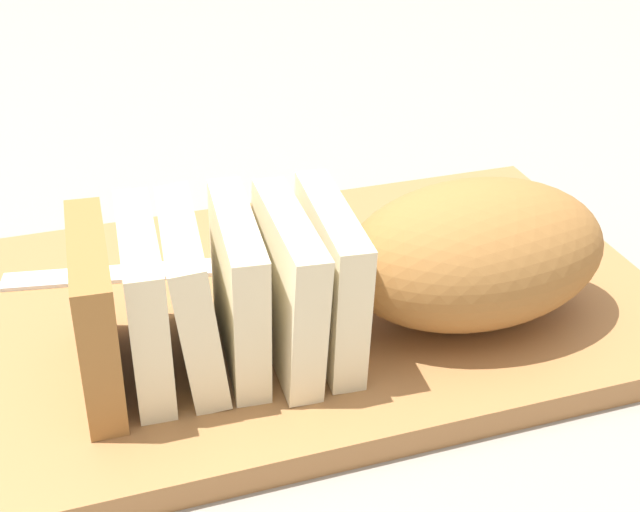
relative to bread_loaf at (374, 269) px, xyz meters
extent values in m
plane|color=gray|center=(0.02, -0.05, -0.07)|extent=(3.00, 3.00, 0.00)
cube|color=#9E6B3D|center=(0.02, -0.05, -0.06)|extent=(0.47, 0.31, 0.02)
ellipsoid|color=#996633|center=(-0.07, 0.00, 0.00)|extent=(0.18, 0.11, 0.10)
cube|color=beige|center=(0.03, 0.00, 0.00)|extent=(0.03, 0.11, 0.10)
cube|color=beige|center=(0.06, 0.01, 0.00)|extent=(0.03, 0.11, 0.10)
cube|color=beige|center=(0.08, 0.00, 0.00)|extent=(0.03, 0.11, 0.10)
cube|color=beige|center=(0.11, 0.00, 0.00)|extent=(0.03, 0.11, 0.10)
cube|color=beige|center=(0.14, 0.00, 0.00)|extent=(0.02, 0.11, 0.10)
cube|color=#996633|center=(0.17, 0.00, 0.00)|extent=(0.03, 0.11, 0.10)
cube|color=silver|center=(0.14, -0.11, -0.05)|extent=(0.19, 0.05, 0.00)
cylinder|color=black|center=(0.01, -0.09, -0.04)|extent=(0.07, 0.03, 0.02)
cube|color=silver|center=(0.05, -0.10, -0.04)|extent=(0.02, 0.02, 0.02)
sphere|color=tan|center=(-0.03, -0.06, -0.04)|extent=(0.01, 0.01, 0.01)
sphere|color=tan|center=(0.06, -0.06, -0.04)|extent=(0.01, 0.01, 0.01)
sphere|color=tan|center=(0.11, -0.06, -0.04)|extent=(0.01, 0.01, 0.01)
sphere|color=tan|center=(0.04, -0.12, -0.04)|extent=(0.01, 0.01, 0.01)
camera|label=1|loc=(0.14, 0.39, 0.26)|focal=44.40mm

